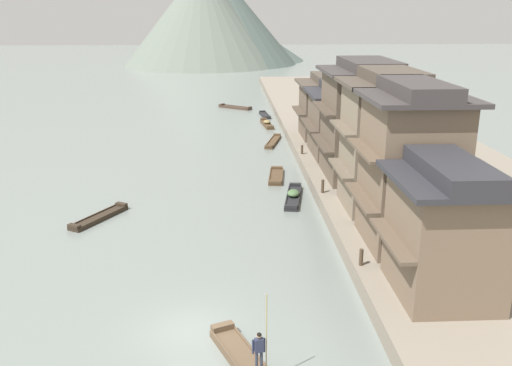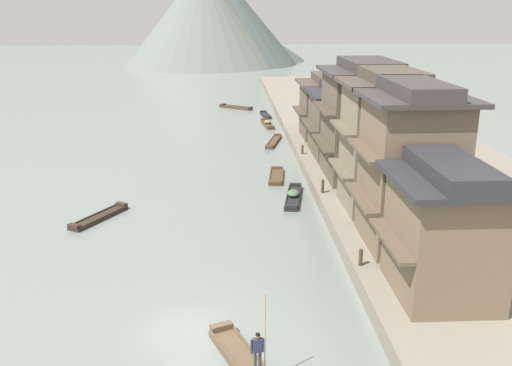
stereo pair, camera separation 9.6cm
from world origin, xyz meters
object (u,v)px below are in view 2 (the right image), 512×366
Objects in this scene: boat_foreground_poled at (247,366)px; boat_moored_nearest at (266,115)px; boat_moored_third at (99,217)px; mooring_post_dock_near at (361,257)px; mooring_post_dock_mid at (323,186)px; boat_midriver_upstream at (276,177)px; house_waterfront_narrow at (366,121)px; house_waterfront_end at (332,107)px; boat_moored_second at (274,142)px; house_waterfront_far at (342,120)px; house_waterfront_nearest at (445,230)px; boat_moored_far at (236,107)px; mooring_post_dock_far at (302,150)px; house_waterfront_second at (410,166)px; boatman_person at (258,347)px; boat_midriver_drifting at (268,124)px; boat_upstream_distant at (293,196)px; house_waterfront_tall at (388,142)px.

boat_moored_nearest is at bearing 85.45° from boat_foreground_poled.
boat_moored_third is 17.75m from mooring_post_dock_near.
boat_midriver_upstream is at bearing 111.69° from mooring_post_dock_mid.
house_waterfront_end is (0.06, 13.91, -1.29)m from house_waterfront_narrow.
house_waterfront_far is at bearing -57.73° from boat_moored_second.
house_waterfront_nearest is 6.56× the size of mooring_post_dock_mid.
house_waterfront_end reaches higher than boat_foreground_poled.
mooring_post_dock_far is (5.42, -29.15, 1.17)m from boat_moored_far.
boat_midriver_upstream is at bearing 104.74° from house_waterfront_nearest.
boat_midriver_upstream is (12.33, 8.64, -0.01)m from boat_moored_third.
house_waterfront_second is 1.20× the size of house_waterfront_far.
boat_moored_third is 5.88× the size of mooring_post_dock_far.
house_waterfront_end is 8.09× the size of mooring_post_dock_near.
boatman_person is 3.90× the size of mooring_post_dock_far.
boat_moored_second is at bearing 167.52° from house_waterfront_end.
boat_midriver_drifting is 25.18m from house_waterfront_narrow.
house_waterfront_nearest is 32.09m from house_waterfront_end.
mooring_post_dock_far is at bearing 57.77° from boat_midriver_upstream.
mooring_post_dock_far is at bearing -118.67° from house_waterfront_end.
boat_moored_second is 10.50m from house_waterfront_far.
house_waterfront_far is (6.00, 4.06, 3.78)m from boat_midriver_upstream.
house_waterfront_far is (5.22, 9.39, 3.69)m from boat_upstream_distant.
mooring_post_dock_mid is at bearing -102.01° from house_waterfront_end.
boatman_person is at bearing -119.13° from house_waterfront_tall.
boat_midriver_drifting is (3.62, 46.98, -1.32)m from boatman_person.
boat_upstream_distant is 0.61× the size of house_waterfront_tall.
mooring_post_dock_mid is (5.50, 19.11, -0.16)m from boatman_person.
mooring_post_dock_mid is at bearing -68.31° from boat_midriver_upstream.
boatman_person is 20.79m from boat_upstream_distant.
boat_midriver_drifting reaches higher than boat_moored_third.
boatman_person reaches higher than mooring_post_dock_near.
boat_moored_nearest is 7.12m from boat_moored_far.
house_waterfront_tall is at bearing -76.18° from mooring_post_dock_far.
house_waterfront_narrow reaches higher than house_waterfront_end.
mooring_post_dock_near is (1.88, -30.45, 1.22)m from boat_moored_second.
boat_moored_far is 12.63m from boat_midriver_drifting.
house_waterfront_far is 22.56m from mooring_post_dock_near.
mooring_post_dock_mid is at bearing 137.98° from house_waterfront_tall.
boat_moored_third reaches higher than boat_moored_nearest.
boat_upstream_distant is (3.55, -38.67, 0.09)m from boat_moored_far.
house_waterfront_tall reaches higher than mooring_post_dock_mid.
boat_midriver_drifting is 1.12× the size of boat_midriver_upstream.
house_waterfront_nearest is at bearing -91.60° from house_waterfront_end.
boat_moored_third is 1.02× the size of boat_midriver_upstream.
house_waterfront_far reaches higher than mooring_post_dock_mid.
house_waterfront_far is at bearing -73.03° from boat_midriver_drifting.
boat_moored_far reaches higher than boat_moored_second.
boat_foreground_poled is at bearing -94.55° from boat_moored_nearest.
boat_upstream_distant is 6.89× the size of mooring_post_dock_far.
boatman_person is 0.35× the size of house_waterfront_tall.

